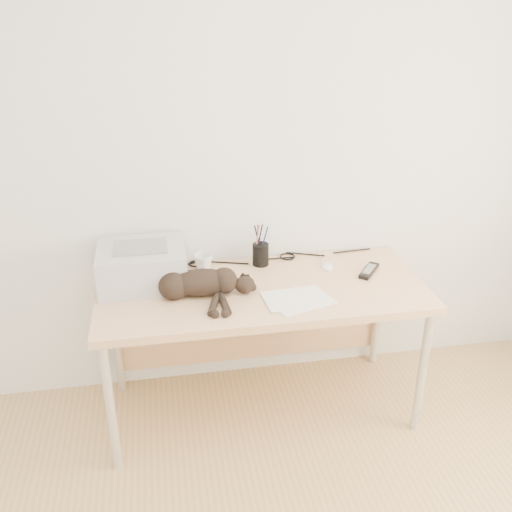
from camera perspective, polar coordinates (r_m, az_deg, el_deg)
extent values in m
plane|color=silver|center=(2.92, -0.68, 9.97)|extent=(3.50, 0.00, 3.50)
cube|color=#DEB482|center=(2.80, 0.60, -3.49)|extent=(1.60, 0.70, 0.04)
cylinder|color=silver|center=(2.74, -14.33, -14.54)|extent=(0.04, 0.04, 0.70)
cylinder|color=silver|center=(2.98, 16.30, -11.12)|extent=(0.04, 0.04, 0.70)
cylinder|color=silver|center=(3.22, -13.80, -7.79)|extent=(0.04, 0.04, 0.70)
cylinder|color=silver|center=(3.43, 12.07, -5.43)|extent=(0.04, 0.04, 0.70)
cube|color=#DEB482|center=(3.24, -0.52, -5.71)|extent=(1.48, 0.02, 0.60)
cube|color=#A8A9AD|center=(2.85, -11.31, -0.92)|extent=(0.42, 0.36, 0.19)
cube|color=black|center=(2.85, -11.32, -0.75)|extent=(0.36, 0.02, 0.11)
cube|color=gray|center=(2.81, -11.48, 0.90)|extent=(0.25, 0.18, 0.01)
cube|color=white|center=(2.68, 4.54, -4.44)|extent=(0.33, 0.27, 0.00)
cube|color=white|center=(2.69, 3.82, -4.24)|extent=(0.30, 0.22, 0.00)
ellipsoid|color=black|center=(2.70, -5.55, -2.66)|extent=(0.33, 0.15, 0.13)
sphere|color=black|center=(2.70, -8.29, -2.97)|extent=(0.14, 0.14, 0.14)
ellipsoid|color=black|center=(2.71, -1.13, -2.88)|extent=(0.10, 0.09, 0.09)
cone|color=black|center=(2.74, -1.31, -1.86)|extent=(0.04, 0.05, 0.04)
cone|color=black|center=(2.74, -0.82, -1.98)|extent=(0.04, 0.05, 0.05)
cylinder|color=black|center=(2.62, -4.22, -4.77)|extent=(0.05, 0.19, 0.03)
cylinder|color=black|center=(2.63, -3.21, -4.71)|extent=(0.05, 0.19, 0.03)
cylinder|color=black|center=(2.77, -10.88, -3.54)|extent=(0.20, 0.04, 0.02)
imported|color=white|center=(2.95, -5.28, -0.67)|extent=(0.14, 0.14, 0.09)
cylinder|color=black|center=(3.00, 0.46, 0.17)|extent=(0.09, 0.09, 0.12)
cylinder|color=#990C0C|center=(2.96, 0.22, 1.55)|extent=(0.01, 0.01, 0.16)
cylinder|color=navy|center=(2.97, 0.67, 1.67)|extent=(0.01, 0.01, 0.16)
cylinder|color=black|center=(2.95, 0.51, 1.47)|extent=(0.01, 0.01, 0.16)
cube|color=gray|center=(2.93, -5.20, -1.62)|extent=(0.07, 0.17, 0.02)
cube|color=black|center=(2.99, 11.24, -1.46)|extent=(0.15, 0.18, 0.02)
ellipsoid|color=white|center=(3.00, 7.14, -0.90)|extent=(0.07, 0.11, 0.03)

